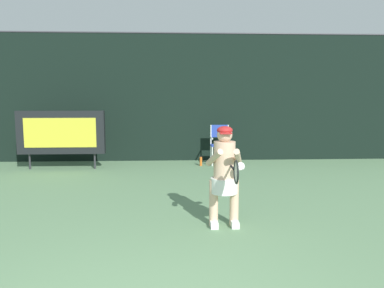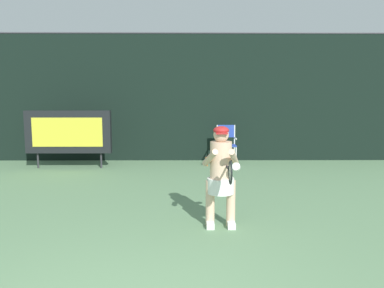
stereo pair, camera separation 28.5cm
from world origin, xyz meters
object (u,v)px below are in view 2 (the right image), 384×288
(water_bottle, at_px, (207,161))
(tennis_player, at_px, (221,173))
(umpire_chair, at_px, (226,142))
(tennis_racket, at_px, (230,172))
(scoreboard, at_px, (68,132))

(water_bottle, distance_m, tennis_player, 4.85)
(umpire_chair, bearing_deg, tennis_player, -96.34)
(water_bottle, relative_size, tennis_player, 0.18)
(tennis_racket, bearing_deg, scoreboard, 138.15)
(water_bottle, distance_m, tennis_racket, 5.40)
(tennis_player, xyz_separation_m, tennis_racket, (0.07, -0.54, 0.12))
(water_bottle, xyz_separation_m, tennis_racket, (0.06, -5.35, 0.79))
(scoreboard, height_order, water_bottle, scoreboard)
(scoreboard, bearing_deg, water_bottle, 4.44)
(umpire_chair, distance_m, tennis_racket, 5.56)
(tennis_racket, bearing_deg, tennis_player, 110.02)
(umpire_chair, xyz_separation_m, tennis_racket, (-0.48, -5.53, 0.29))
(water_bottle, xyz_separation_m, tennis_player, (-0.01, -4.80, 0.67))
(scoreboard, height_order, tennis_racket, scoreboard)
(water_bottle, bearing_deg, tennis_player, -90.17)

